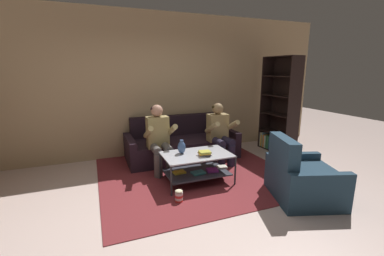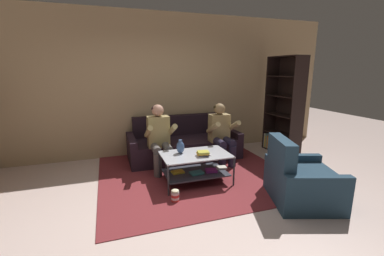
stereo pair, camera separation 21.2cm
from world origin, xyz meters
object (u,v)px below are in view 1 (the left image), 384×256
Objects in this scene: bookshelf at (279,115)px; person_seated_left at (159,136)px; person_seated_right at (220,131)px; coffee_table at (197,164)px; couch at (181,144)px; armchair at (301,179)px; popcorn_tub at (179,196)px; vase at (182,147)px; book_stack at (205,153)px.

person_seated_left is at bearing -175.08° from bookshelf.
person_seated_right reaches higher than coffee_table.
couch is 1.98× the size of armchair.
armchair is (1.58, -1.70, -0.35)m from person_seated_left.
person_seated_right is at bearing 43.90° from popcorn_tub.
person_seated_left is at bearing 122.57° from coffee_table.
armchair is (1.37, -1.13, -0.29)m from vase.
popcorn_tub is (-0.48, -0.50, -0.22)m from coffee_table.
person_seated_left is at bearing 87.97° from popcorn_tub.
person_seated_left reaches higher than couch.
couch is 2.46m from armchair.
bookshelf is at bearing 24.95° from book_stack.
couch is 0.88m from person_seated_left.
person_seated_right reaches higher than armchair.
bookshelf is at bearing -8.14° from couch.
popcorn_tub is at bearing -153.04° from bookshelf.
couch is 2.25m from bookshelf.
person_seated_left is 1.09× the size of coffee_table.
coffee_table is 0.25m from book_stack.
popcorn_tub is at bearing -110.16° from couch.
couch is 9.59× the size of book_stack.
bookshelf is at bearing 17.71° from vase.
vase is at bearing -69.59° from person_seated_left.
person_seated_left is at bearing 132.87° from armchair.
book_stack is (0.07, -0.13, 0.20)m from coffee_table.
person_seated_right is 1.60m from bookshelf.
popcorn_tub is at bearing -112.71° from vase.
person_seated_left is 2.35m from armchair.
couch is at bearing 137.26° from person_seated_right.
bookshelf is (2.54, 0.81, 0.22)m from vase.
bookshelf reaches higher than popcorn_tub.
coffee_table reaches higher than popcorn_tub.
armchair is at bearing -66.31° from couch.
armchair is 1.71m from popcorn_tub.
couch is at bearing 86.23° from book_stack.
bookshelf reaches higher than armchair.
person_seated_right is at bearing -171.31° from bookshelf.
coffee_table is at bearing 46.40° from popcorn_tub.
person_seated_right is 1.79m from popcorn_tub.
vase is at bearing 140.47° from armchair.
coffee_table is at bearing -158.35° from bookshelf.
vase is 1.80m from armchair.
bookshelf is (1.57, 0.24, 0.18)m from person_seated_right.
armchair is at bearing -76.98° from person_seated_right.
couch is at bearing 69.84° from popcorn_tub.
armchair is at bearing -121.20° from bookshelf.
person_seated_right is at bearing -0.13° from person_seated_left.
person_seated_right is (1.19, -0.00, -0.01)m from person_seated_left.
couch is at bearing 82.71° from coffee_table.
person_seated_right is 4.97× the size of book_stack.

